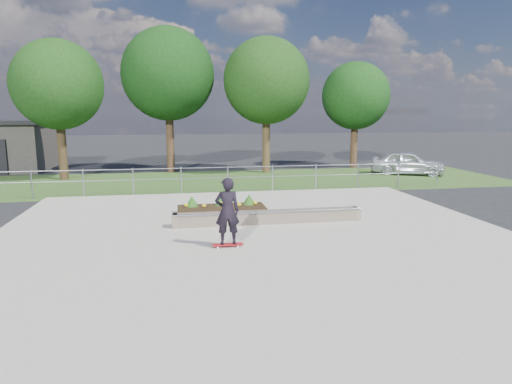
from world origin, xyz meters
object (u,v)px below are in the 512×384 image
at_px(planter_bed, 221,208).
at_px(parked_car, 408,163).
at_px(skateboarder, 227,211).
at_px(grind_ledge, 269,217).

xyz_separation_m(planter_bed, parked_car, (11.38, 8.36, 0.43)).
distance_m(skateboarder, parked_car, 16.95).
relative_size(grind_ledge, skateboarder, 3.28).
xyz_separation_m(grind_ledge, parked_car, (10.06, 10.01, 0.41)).
bearing_deg(planter_bed, parked_car, 36.29).
distance_m(planter_bed, parked_car, 14.13).
bearing_deg(planter_bed, skateboarder, -93.41).
xyz_separation_m(skateboarder, parked_car, (11.62, 12.34, -0.33)).
height_order(grind_ledge, parked_car, parked_car).
relative_size(grind_ledge, parked_car, 1.51).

